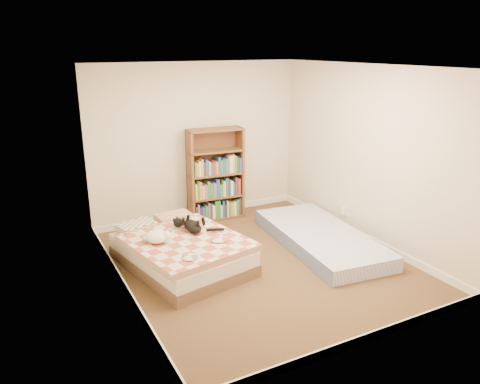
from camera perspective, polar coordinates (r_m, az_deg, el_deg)
name	(u,v)px	position (r m, az deg, el deg)	size (l,w,h in m)	color
room	(259,175)	(5.81, 2.39, 2.12)	(3.51, 4.01, 2.51)	#4A381F
bed	(181,250)	(6.11, -7.25, -7.05)	(1.54, 1.94, 0.46)	brown
bookshelf	(215,186)	(7.62, -3.03, 0.80)	(0.92, 0.37, 1.49)	brown
floor_mattress	(320,238)	(6.81, 9.78, -5.53)	(1.03, 2.28, 0.21)	#6D7AB7
black_cat	(192,225)	(6.15, -5.90, -4.05)	(0.39, 0.70, 0.16)	black
white_dog	(158,236)	(5.85, -10.00, -5.36)	(0.31, 0.33, 0.15)	white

